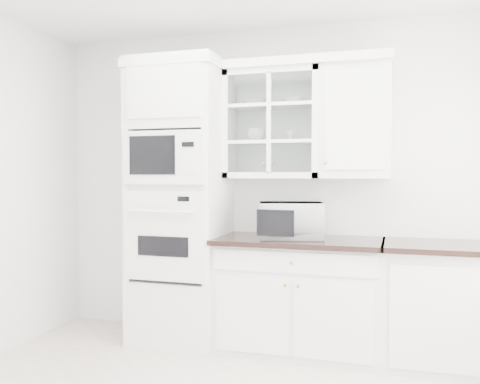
% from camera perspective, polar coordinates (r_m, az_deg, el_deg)
% --- Properties ---
extents(room_shell, '(4.00, 3.50, 2.70)m').
position_cam_1_polar(room_shell, '(3.20, -1.59, 8.22)').
color(room_shell, white).
rests_on(room_shell, ground).
extents(oven_column, '(0.76, 0.68, 2.40)m').
position_cam_1_polar(oven_column, '(4.38, -6.72, -1.06)').
color(oven_column, white).
rests_on(oven_column, ground).
extents(base_cabinet_run, '(1.32, 0.67, 0.92)m').
position_cam_1_polar(base_cabinet_run, '(4.21, 6.69, -11.34)').
color(base_cabinet_run, white).
rests_on(base_cabinet_run, ground).
extents(extra_base_cabinet, '(0.72, 0.67, 0.92)m').
position_cam_1_polar(extra_base_cabinet, '(4.15, 20.69, -11.64)').
color(extra_base_cabinet, white).
rests_on(extra_base_cabinet, ground).
extents(upper_cabinet_glass, '(0.80, 0.33, 0.90)m').
position_cam_1_polar(upper_cabinet_glass, '(4.30, 3.80, 7.56)').
color(upper_cabinet_glass, white).
rests_on(upper_cabinet_glass, room_shell).
extents(upper_cabinet_solid, '(0.55, 0.33, 0.90)m').
position_cam_1_polar(upper_cabinet_solid, '(4.20, 12.88, 7.66)').
color(upper_cabinet_solid, white).
rests_on(upper_cabinet_solid, room_shell).
extents(crown_molding, '(2.14, 0.38, 0.07)m').
position_cam_1_polar(crown_molding, '(4.38, 2.36, 13.90)').
color(crown_molding, white).
rests_on(crown_molding, room_shell).
extents(countertop_microwave, '(0.59, 0.53, 0.29)m').
position_cam_1_polar(countertop_microwave, '(4.09, 5.74, -3.18)').
color(countertop_microwave, white).
rests_on(countertop_microwave, base_cabinet_run).
extents(bowl_a, '(0.25, 0.25, 0.05)m').
position_cam_1_polar(bowl_a, '(4.35, 1.56, 9.96)').
color(bowl_a, white).
rests_on(bowl_a, upper_cabinet_glass).
extents(bowl_b, '(0.18, 0.18, 0.06)m').
position_cam_1_polar(bowl_b, '(4.30, 6.00, 10.09)').
color(bowl_b, white).
rests_on(bowl_b, upper_cabinet_glass).
extents(cup_a, '(0.16, 0.16, 0.11)m').
position_cam_1_polar(cup_a, '(4.32, 1.79, 6.40)').
color(cup_a, white).
rests_on(cup_a, upper_cabinet_glass).
extents(cup_b, '(0.12, 0.12, 0.09)m').
position_cam_1_polar(cup_b, '(4.27, 5.69, 6.31)').
color(cup_b, white).
rests_on(cup_b, upper_cabinet_glass).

